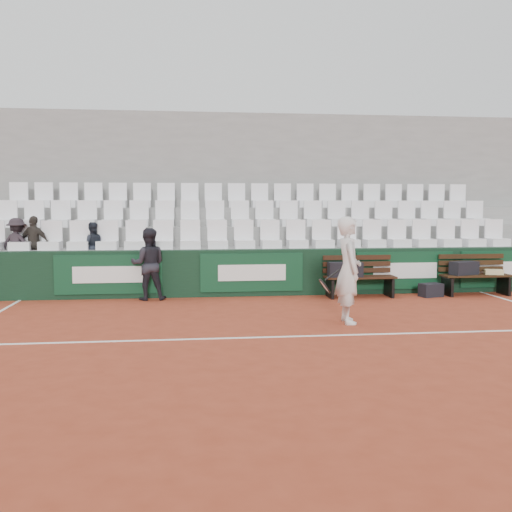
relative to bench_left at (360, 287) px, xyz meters
The scene contains 23 objects.
ground 4.06m from the bench_left, 120.83° to the right, with size 80.00×80.00×0.00m, color #9D3B23.
court_baseline 4.06m from the bench_left, 120.83° to the right, with size 18.00×0.06×0.01m, color white.
back_barrier 2.09m from the bench_left, 165.70° to the left, with size 18.00×0.34×1.00m.
grandstand_tier_front 2.39m from the bench_left, 151.11° to the left, with size 18.00×0.95×1.00m, color gray.
grandstand_tier_mid 2.99m from the bench_left, 134.74° to the left, with size 18.00×0.95×1.45m, color gray.
grandstand_tier_back 3.76m from the bench_left, 124.29° to the left, with size 18.00×0.95×1.90m, color #989895.
grandstand_rear_wall 4.66m from the bench_left, 119.50° to the left, with size 18.00×0.30×4.40m, color gray.
seat_row_front 2.54m from the bench_left, 154.95° to the left, with size 11.90×0.44×0.63m, color white.
seat_row_mid 3.22m from the bench_left, 137.23° to the left, with size 11.90×0.44×0.63m, color white.
seat_row_back 4.06m from the bench_left, 125.88° to the left, with size 11.90×0.44×0.63m, color white.
bench_left is the anchor object (origin of this frame).
bench_right 2.60m from the bench_left, ahead, with size 1.50×0.56×0.45m, color black.
sports_bag_left 0.51m from the bench_left, behind, with size 0.72×0.31×0.31m, color black.
sports_bag_right 2.37m from the bench_left, ahead, with size 0.62×0.29×0.29m, color black.
towel 3.02m from the bench_left, ahead, with size 0.37×0.27×0.10m, color #C9BC82.
sports_bag_ground 1.54m from the bench_left, ahead, with size 0.47×0.29×0.29m, color black.
water_bottle_near 0.41m from the bench_left, 145.09° to the right, with size 0.07×0.07×0.25m, color silver.
water_bottle_far 1.48m from the bench_left, ahead, with size 0.08×0.08×0.28m, color #AEBEC5.
tennis_player 2.83m from the bench_left, 111.12° to the right, with size 0.71×0.65×1.77m.
ball_kid 4.48m from the bench_left, behind, with size 0.72×0.56×1.49m, color black.
spectator_a 7.47m from the bench_left, behind, with size 0.73×0.42×1.14m, color black.
spectator_b 7.12m from the bench_left, behind, with size 0.69×0.29×1.18m, color #322D28.
spectator_c 5.94m from the bench_left, 169.86° to the left, with size 0.50×0.39×1.04m, color black.
Camera 1 is at (-1.53, -8.21, 1.93)m, focal length 40.00 mm.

